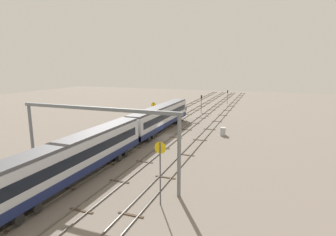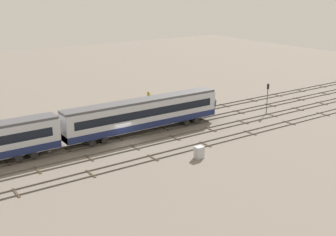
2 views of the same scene
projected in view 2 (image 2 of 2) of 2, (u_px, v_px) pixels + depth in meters
name	position (u px, v px, depth m)	size (l,w,h in m)	color
ground_plane	(126.00, 143.00, 58.72)	(189.81, 189.81, 0.00)	slate
track_near_foreground	(153.00, 157.00, 53.51)	(173.81, 2.40, 0.16)	#59544C
track_second_near	(135.00, 147.00, 56.97)	(173.81, 2.40, 0.16)	#59544C
track_with_train	(118.00, 138.00, 60.42)	(173.81, 2.40, 0.16)	#59544C
track_second_far	(104.00, 129.00, 63.88)	(173.81, 2.40, 0.16)	#59544C
speed_sign_near_foreground	(149.00, 103.00, 65.25)	(0.14, 1.06, 5.15)	#4C4C51
signal_light_trackside_approach	(268.00, 94.00, 71.60)	(0.31, 0.32, 4.88)	#4C4C51
relay_cabinet	(199.00, 152.00, 53.34)	(1.07, 0.85, 1.48)	#B2B7BC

